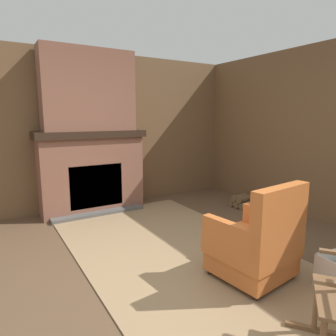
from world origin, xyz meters
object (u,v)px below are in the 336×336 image
(firewood_stack, at_px, (242,201))
(oil_lamp_vase, at_px, (74,126))
(armchair, at_px, (256,245))
(decorative_plate_on_mantel, at_px, (90,124))
(storage_case, at_px, (118,126))

(firewood_stack, bearing_deg, oil_lamp_vase, -115.04)
(firewood_stack, height_order, oil_lamp_vase, oil_lamp_vase)
(armchair, height_order, decorative_plate_on_mantel, decorative_plate_on_mantel)
(armchair, height_order, oil_lamp_vase, oil_lamp_vase)
(armchair, bearing_deg, oil_lamp_vase, 10.81)
(oil_lamp_vase, distance_m, storage_case, 0.74)
(oil_lamp_vase, xyz_separation_m, storage_case, (0.00, 0.74, -0.02))
(firewood_stack, relative_size, oil_lamp_vase, 1.77)
(firewood_stack, relative_size, decorative_plate_on_mantel, 1.75)
(storage_case, xyz_separation_m, decorative_plate_on_mantel, (-0.02, -0.48, 0.05))
(oil_lamp_vase, relative_size, decorative_plate_on_mantel, 0.99)
(decorative_plate_on_mantel, bearing_deg, storage_case, 87.59)
(armchair, bearing_deg, storage_case, -3.02)
(storage_case, height_order, decorative_plate_on_mantel, decorative_plate_on_mantel)
(oil_lamp_vase, bearing_deg, storage_case, 89.99)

